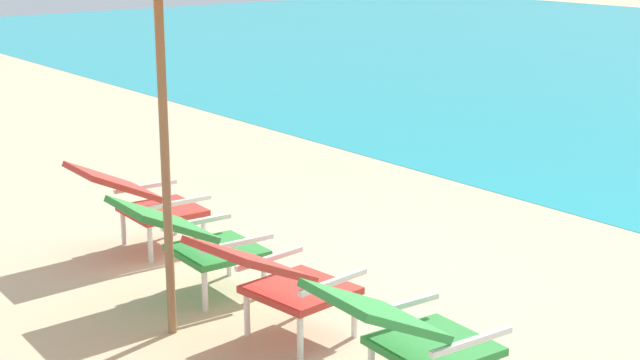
% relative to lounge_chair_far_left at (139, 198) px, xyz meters
% --- Properties ---
extents(lounge_chair_far_left, '(0.57, 0.90, 0.68)m').
position_rel_lounge_chair_far_left_xyz_m(lounge_chair_far_left, '(0.00, 0.00, 0.00)').
color(lounge_chair_far_left, red).
rests_on(lounge_chair_far_left, ground_plane).
extents(lounge_chair_near_left, '(0.58, 0.90, 0.68)m').
position_rel_lounge_chair_far_left_xyz_m(lounge_chair_near_left, '(0.98, -0.16, 0.00)').
color(lounge_chair_near_left, '#338E3D').
rests_on(lounge_chair_near_left, ground_plane).
extents(lounge_chair_near_right, '(0.63, 0.93, 0.68)m').
position_rel_lounge_chair_far_left_xyz_m(lounge_chair_near_right, '(1.87, -0.15, 0.00)').
color(lounge_chair_near_right, red).
rests_on(lounge_chair_near_right, ground_plane).
extents(lounge_chair_far_right, '(0.59, 0.90, 0.68)m').
position_rel_lounge_chair_far_left_xyz_m(lounge_chair_far_right, '(2.82, -0.08, 0.00)').
color(lounge_chair_far_right, '#338E3D').
rests_on(lounge_chair_far_right, ground_plane).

